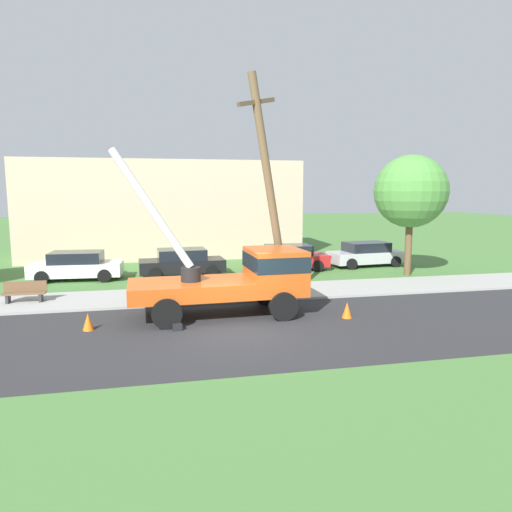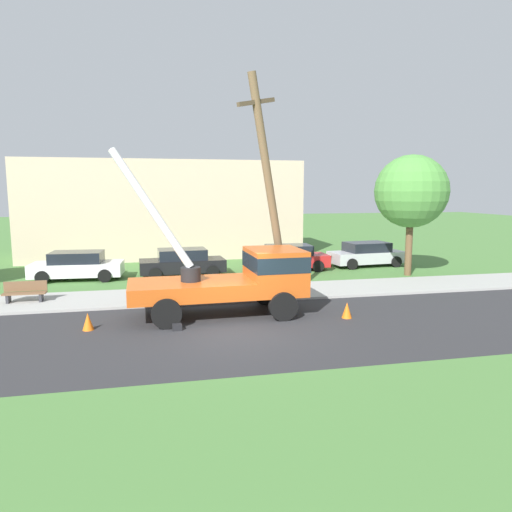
{
  "view_description": "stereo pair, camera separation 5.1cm",
  "coord_description": "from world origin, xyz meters",
  "px_view_note": "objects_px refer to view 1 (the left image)",
  "views": [
    {
      "loc": [
        -2.51,
        -14.19,
        4.47
      ],
      "look_at": [
        1.38,
        3.51,
        1.91
      ],
      "focal_mm": 32.68,
      "sensor_mm": 36.0,
      "label": 1
    },
    {
      "loc": [
        -2.46,
        -14.21,
        4.47
      ],
      "look_at": [
        1.38,
        3.51,
        1.91
      ],
      "focal_mm": 32.68,
      "sensor_mm": 36.0,
      "label": 2
    }
  ],
  "objects_px": {
    "traffic_cone_behind": "(88,322)",
    "roadside_tree_far": "(411,192)",
    "traffic_cone_ahead": "(347,310)",
    "parked_sedan_silver": "(366,254)",
    "parked_sedan_red": "(288,257)",
    "park_bench": "(25,293)",
    "parked_sedan_white": "(77,266)",
    "parked_sedan_black": "(182,262)",
    "leaning_utility_pole": "(270,188)",
    "utility_truck": "(240,276)"
  },
  "relations": [
    {
      "from": "roadside_tree_far",
      "to": "traffic_cone_ahead",
      "type": "bearing_deg",
      "value": -132.32
    },
    {
      "from": "traffic_cone_behind",
      "to": "roadside_tree_far",
      "type": "xyz_separation_m",
      "value": [
        15.25,
        6.73,
        4.12
      ]
    },
    {
      "from": "park_bench",
      "to": "roadside_tree_far",
      "type": "height_order",
      "value": "roadside_tree_far"
    },
    {
      "from": "utility_truck",
      "to": "roadside_tree_far",
      "type": "distance_m",
      "value": 12.01
    },
    {
      "from": "parked_sedan_white",
      "to": "leaning_utility_pole",
      "type": "bearing_deg",
      "value": -38.34
    },
    {
      "from": "parked_sedan_black",
      "to": "roadside_tree_far",
      "type": "xyz_separation_m",
      "value": [
        11.7,
        -2.4,
        3.68
      ]
    },
    {
      "from": "utility_truck",
      "to": "parked_sedan_white",
      "type": "height_order",
      "value": "utility_truck"
    },
    {
      "from": "utility_truck",
      "to": "leaning_utility_pole",
      "type": "height_order",
      "value": "leaning_utility_pole"
    },
    {
      "from": "leaning_utility_pole",
      "to": "roadside_tree_far",
      "type": "bearing_deg",
      "value": 25.9
    },
    {
      "from": "utility_truck",
      "to": "parked_sedan_white",
      "type": "relative_size",
      "value": 1.52
    },
    {
      "from": "traffic_cone_ahead",
      "to": "park_bench",
      "type": "relative_size",
      "value": 0.35
    },
    {
      "from": "parked_sedan_black",
      "to": "park_bench",
      "type": "xyz_separation_m",
      "value": [
        -6.45,
        -4.96,
        -0.25
      ]
    },
    {
      "from": "roadside_tree_far",
      "to": "leaning_utility_pole",
      "type": "bearing_deg",
      "value": -154.1
    },
    {
      "from": "parked_sedan_black",
      "to": "park_bench",
      "type": "relative_size",
      "value": 2.8
    },
    {
      "from": "leaning_utility_pole",
      "to": "traffic_cone_ahead",
      "type": "relative_size",
      "value": 15.82
    },
    {
      "from": "traffic_cone_behind",
      "to": "roadside_tree_far",
      "type": "distance_m",
      "value": 17.17
    },
    {
      "from": "parked_sedan_red",
      "to": "park_bench",
      "type": "bearing_deg",
      "value": -156.18
    },
    {
      "from": "park_bench",
      "to": "parked_sedan_red",
      "type": "bearing_deg",
      "value": 23.82
    },
    {
      "from": "parked_sedan_white",
      "to": "parked_sedan_black",
      "type": "distance_m",
      "value": 5.24
    },
    {
      "from": "utility_truck",
      "to": "traffic_cone_behind",
      "type": "xyz_separation_m",
      "value": [
        -5.16,
        -0.94,
        -1.13
      ]
    },
    {
      "from": "utility_truck",
      "to": "parked_sedan_black",
      "type": "relative_size",
      "value": 1.52
    },
    {
      "from": "parked_sedan_white",
      "to": "parked_sedan_silver",
      "type": "height_order",
      "value": "same"
    },
    {
      "from": "leaning_utility_pole",
      "to": "parked_sedan_white",
      "type": "xyz_separation_m",
      "value": [
        -8.33,
        6.59,
        -3.84
      ]
    },
    {
      "from": "utility_truck",
      "to": "roadside_tree_far",
      "type": "bearing_deg",
      "value": 29.89
    },
    {
      "from": "parked_sedan_black",
      "to": "parked_sedan_silver",
      "type": "bearing_deg",
      "value": 4.74
    },
    {
      "from": "traffic_cone_behind",
      "to": "park_bench",
      "type": "bearing_deg",
      "value": 124.81
    },
    {
      "from": "parked_sedan_white",
      "to": "parked_sedan_black",
      "type": "bearing_deg",
      "value": -0.05
    },
    {
      "from": "park_bench",
      "to": "roadside_tree_far",
      "type": "relative_size",
      "value": 0.25
    },
    {
      "from": "parked_sedan_red",
      "to": "park_bench",
      "type": "xyz_separation_m",
      "value": [
        -12.43,
        -5.49,
        -0.25
      ]
    },
    {
      "from": "traffic_cone_ahead",
      "to": "traffic_cone_behind",
      "type": "xyz_separation_m",
      "value": [
        -8.73,
        0.42,
        0.0
      ]
    },
    {
      "from": "parked_sedan_black",
      "to": "utility_truck",
      "type": "bearing_deg",
      "value": -78.88
    },
    {
      "from": "traffic_cone_ahead",
      "to": "roadside_tree_far",
      "type": "bearing_deg",
      "value": 47.68
    },
    {
      "from": "traffic_cone_behind",
      "to": "parked_sedan_black",
      "type": "relative_size",
      "value": 0.12
    },
    {
      "from": "parked_sedan_black",
      "to": "traffic_cone_ahead",
      "type": "bearing_deg",
      "value": -61.52
    },
    {
      "from": "parked_sedan_white",
      "to": "parked_sedan_silver",
      "type": "bearing_deg",
      "value": 3.19
    },
    {
      "from": "traffic_cone_ahead",
      "to": "parked_sedan_silver",
      "type": "relative_size",
      "value": 0.12
    },
    {
      "from": "traffic_cone_ahead",
      "to": "parked_sedan_silver",
      "type": "height_order",
      "value": "parked_sedan_silver"
    },
    {
      "from": "park_bench",
      "to": "traffic_cone_behind",
      "type": "bearing_deg",
      "value": -55.19
    },
    {
      "from": "utility_truck",
      "to": "parked_sedan_white",
      "type": "distance_m",
      "value": 10.71
    },
    {
      "from": "traffic_cone_ahead",
      "to": "parked_sedan_white",
      "type": "distance_m",
      "value": 14.15
    },
    {
      "from": "parked_sedan_silver",
      "to": "park_bench",
      "type": "distance_m",
      "value": 18.31
    },
    {
      "from": "parked_sedan_white",
      "to": "parked_sedan_black",
      "type": "xyz_separation_m",
      "value": [
        5.24,
        -0.0,
        0.0
      ]
    },
    {
      "from": "parked_sedan_red",
      "to": "parked_sedan_silver",
      "type": "bearing_deg",
      "value": 4.36
    },
    {
      "from": "parked_sedan_silver",
      "to": "roadside_tree_far",
      "type": "height_order",
      "value": "roadside_tree_far"
    },
    {
      "from": "parked_sedan_silver",
      "to": "roadside_tree_far",
      "type": "distance_m",
      "value": 5.02
    },
    {
      "from": "parked_sedan_white",
      "to": "parked_sedan_red",
      "type": "distance_m",
      "value": 11.23
    },
    {
      "from": "utility_truck",
      "to": "parked_sedan_silver",
      "type": "distance_m",
      "value": 13.02
    },
    {
      "from": "parked_sedan_black",
      "to": "parked_sedan_red",
      "type": "distance_m",
      "value": 6.0
    },
    {
      "from": "park_bench",
      "to": "parked_sedan_silver",
      "type": "bearing_deg",
      "value": 18.67
    },
    {
      "from": "utility_truck",
      "to": "parked_sedan_black",
      "type": "bearing_deg",
      "value": 101.12
    }
  ]
}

